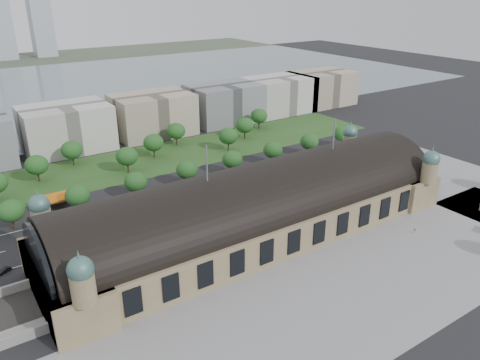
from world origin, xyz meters
TOP-DOWN VIEW (x-y plane):
  - ground at (0.00, 0.00)m, footprint 900.00×900.00m
  - station at (0.00, 0.00)m, footprint 150.00×48.40m
  - plaza_south at (10.00, -44.00)m, footprint 190.00×48.00m
  - plaza_east at (103.00, 0.00)m, footprint 56.00×100.00m
  - road_slab at (-20.00, 38.00)m, footprint 260.00×26.00m
  - grass_belt at (-15.00, 93.00)m, footprint 300.00×45.00m
  - petrol_station at (-53.91, 65.28)m, footprint 14.00×13.00m
  - lake at (0.00, 298.00)m, footprint 700.00×320.00m
  - far_shore at (0.00, 498.00)m, footprint 700.00×120.00m
  - far_tower_mid at (0.00, 508.00)m, footprint 24.00×24.00m
  - far_tower_right at (45.00, 508.00)m, footprint 24.00×24.00m
  - office_3 at (-30.00, 133.00)m, footprint 45.00×32.00m
  - office_4 at (20.00, 133.00)m, footprint 45.00×32.00m
  - office_5 at (70.00, 133.00)m, footprint 45.00×32.00m
  - office_6 at (115.00, 133.00)m, footprint 45.00×32.00m
  - office_7 at (155.00, 133.00)m, footprint 45.00×32.00m
  - tree_row_2 at (-72.00, 53.00)m, footprint 9.60×9.60m
  - tree_row_3 at (-48.00, 53.00)m, footprint 9.60×9.60m
  - tree_row_4 at (-24.00, 53.00)m, footprint 9.60×9.60m
  - tree_row_5 at (0.00, 53.00)m, footprint 9.60×9.60m
  - tree_row_6 at (24.00, 53.00)m, footprint 9.60×9.60m
  - tree_row_7 at (48.00, 53.00)m, footprint 9.60×9.60m
  - tree_row_8 at (72.00, 53.00)m, footprint 9.60×9.60m
  - tree_row_9 at (96.00, 53.00)m, footprint 9.60×9.60m
  - tree_belt_4 at (-54.00, 95.00)m, footprint 10.40×10.40m
  - tree_belt_5 at (-35.00, 107.00)m, footprint 10.40×10.40m
  - tree_belt_6 at (-16.00, 83.00)m, footprint 10.40×10.40m
  - tree_belt_7 at (3.00, 95.00)m, footprint 10.40×10.40m
  - tree_belt_8 at (22.00, 107.00)m, footprint 10.40×10.40m
  - tree_belt_9 at (41.00, 83.00)m, footprint 10.40×10.40m
  - tree_belt_10 at (60.00, 95.00)m, footprint 10.40×10.40m
  - tree_belt_11 at (79.00, 107.00)m, footprint 10.40×10.40m
  - traffic_car_2 at (-69.55, 32.27)m, footprint 4.97×2.53m
  - traffic_car_3 at (-12.18, 42.00)m, footprint 5.54×2.36m
  - traffic_car_4 at (5.33, 30.81)m, footprint 3.94×1.80m
  - traffic_car_5 at (25.22, 47.76)m, footprint 4.00×1.45m
  - traffic_car_6 at (58.63, 33.69)m, footprint 4.91×2.32m
  - parked_car_0 at (-80.00, 24.52)m, footprint 4.49×3.36m
  - parked_car_1 at (-57.61, 25.00)m, footprint 6.24×5.29m
  - parked_car_2 at (-65.09, 25.00)m, footprint 5.80×4.77m
  - parked_car_3 at (-58.77, 24.58)m, footprint 4.91×4.30m
  - parked_car_4 at (-56.44, 21.00)m, footprint 4.91×3.58m
  - parked_car_5 at (-40.99, 24.11)m, footprint 6.02×5.51m
  - parked_car_6 at (-24.80, 21.00)m, footprint 5.51×4.75m
  - bus_west at (-22.29, 27.30)m, footprint 13.59×3.27m
  - bus_mid at (8.72, 32.00)m, footprint 11.85×3.59m
  - bus_east at (9.01, 32.00)m, footprint 13.04×3.80m
  - pedestrian_0 at (47.73, -31.43)m, footprint 0.94×0.71m

SIDE VIEW (x-z plane):
  - ground at x=0.00m, z-range 0.00..0.00m
  - plaza_south at x=10.00m, z-range -0.06..0.06m
  - plaza_east at x=103.00m, z-range -0.06..0.06m
  - road_slab at x=-20.00m, z-range -0.05..0.05m
  - grass_belt at x=-15.00m, z-range -0.05..0.05m
  - lake at x=0.00m, z-range -0.04..0.04m
  - far_shore at x=0.00m, z-range -0.07..0.07m
  - traffic_car_5 at x=25.22m, z-range 0.00..1.31m
  - traffic_car_4 at x=5.33m, z-range 0.00..1.31m
  - traffic_car_2 at x=-69.55m, z-range 0.00..1.35m
  - traffic_car_6 at x=58.63m, z-range 0.00..1.35m
  - parked_car_0 at x=-80.00m, z-range 0.00..1.41m
  - parked_car_6 at x=-24.80m, z-range 0.00..1.52m
  - parked_car_4 at x=-56.44m, z-range 0.00..1.54m
  - parked_car_5 at x=-40.99m, z-range 0.00..1.56m
  - parked_car_2 at x=-65.09m, z-range 0.00..1.58m
  - parked_car_1 at x=-57.61m, z-range 0.00..1.59m
  - traffic_car_3 at x=-12.18m, z-range 0.00..1.59m
  - parked_car_3 at x=-58.77m, z-range 0.00..1.60m
  - pedestrian_0 at x=47.73m, z-range 0.00..1.70m
  - bus_mid at x=8.72m, z-range 0.00..3.25m
  - bus_east at x=9.01m, z-range 0.00..3.59m
  - bus_west at x=-22.29m, z-range 0.00..3.78m
  - petrol_station at x=-53.91m, z-range 0.42..5.47m
  - tree_row_2 at x=-72.00m, z-range 1.67..13.19m
  - tree_row_3 at x=-48.00m, z-range 1.67..13.19m
  - tree_row_4 at x=-24.00m, z-range 1.67..13.19m
  - tree_row_5 at x=0.00m, z-range 1.67..13.19m
  - tree_row_6 at x=24.00m, z-range 1.67..13.19m
  - tree_row_7 at x=48.00m, z-range 1.67..13.19m
  - tree_row_8 at x=72.00m, z-range 1.67..13.19m
  - tree_row_9 at x=96.00m, z-range 1.67..13.19m
  - tree_belt_4 at x=-54.00m, z-range 1.81..14.29m
  - tree_belt_5 at x=-35.00m, z-range 1.81..14.29m
  - tree_belt_6 at x=-16.00m, z-range 1.81..14.29m
  - tree_belt_7 at x=3.00m, z-range 1.81..14.29m
  - tree_belt_8 at x=22.00m, z-range 1.81..14.29m
  - tree_belt_9 at x=41.00m, z-range 1.81..14.29m
  - tree_belt_10 at x=60.00m, z-range 1.81..14.29m
  - tree_belt_11 at x=79.00m, z-range 1.81..14.29m
  - station at x=0.00m, z-range -11.87..32.43m
  - office_3 at x=-30.00m, z-range 0.00..24.00m
  - office_4 at x=20.00m, z-range 0.00..24.00m
  - office_5 at x=70.00m, z-range 0.00..24.00m
  - office_6 at x=115.00m, z-range 0.00..24.00m
  - office_7 at x=155.00m, z-range 0.00..24.00m
  - far_tower_right at x=45.00m, z-range 0.00..75.00m
  - far_tower_mid at x=0.00m, z-range 0.00..85.00m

